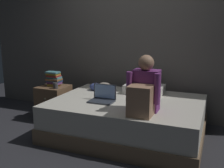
% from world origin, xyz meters
% --- Properties ---
extents(ground_plane, '(8.00, 8.00, 0.00)m').
position_xyz_m(ground_plane, '(0.00, 0.00, 0.00)').
color(ground_plane, '#2D2D33').
extents(wall_back, '(5.60, 0.10, 2.70)m').
position_xyz_m(wall_back, '(0.00, 1.20, 1.35)').
color(wall_back, '#605B56').
rests_on(wall_back, ground_plane).
extents(bed, '(2.00, 1.50, 0.50)m').
position_xyz_m(bed, '(0.20, 0.30, 0.25)').
color(bed, '#7A6047').
rests_on(bed, ground_plane).
extents(nightstand, '(0.44, 0.46, 0.54)m').
position_xyz_m(nightstand, '(-1.10, 0.47, 0.27)').
color(nightstand, brown).
rests_on(nightstand, ground_plane).
extents(person_sitting, '(0.39, 0.44, 0.66)m').
position_xyz_m(person_sitting, '(0.54, -0.12, 0.75)').
color(person_sitting, '#75337A').
rests_on(person_sitting, bed).
extents(laptop, '(0.32, 0.23, 0.22)m').
position_xyz_m(laptop, '(-0.08, 0.12, 0.55)').
color(laptop, '#333842').
rests_on(laptop, bed).
extents(pillow, '(0.56, 0.36, 0.13)m').
position_xyz_m(pillow, '(0.31, 0.75, 0.56)').
color(pillow, silver).
rests_on(pillow, bed).
extents(book_stack, '(0.23, 0.17, 0.23)m').
position_xyz_m(book_stack, '(-1.10, 0.50, 0.66)').
color(book_stack, gold).
rests_on(book_stack, nightstand).
extents(mug, '(0.08, 0.08, 0.09)m').
position_xyz_m(mug, '(-0.97, 0.35, 0.59)').
color(mug, '#3D3D42').
rests_on(mug, nightstand).
extents(clothes_pile, '(0.34, 0.23, 0.12)m').
position_xyz_m(clothes_pile, '(-0.36, 0.69, 0.55)').
color(clothes_pile, gray).
rests_on(clothes_pile, bed).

